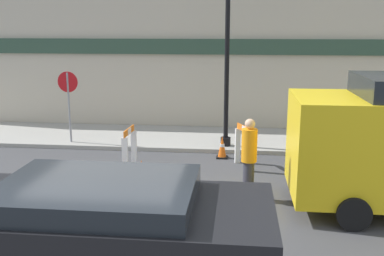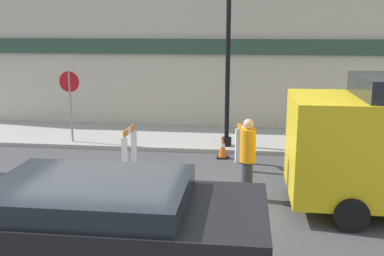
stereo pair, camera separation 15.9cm
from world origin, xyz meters
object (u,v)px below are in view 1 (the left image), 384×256
streetlamp_post (227,40)px  parked_car_1 (100,238)px  stop_sign (68,95)px  person_worker (249,156)px

streetlamp_post → parked_car_1: streetlamp_post is taller
stop_sign → streetlamp_post: bearing=-177.5°
stop_sign → parked_car_1: stop_sign is taller
person_worker → parked_car_1: (-1.87, -3.84, 0.03)m
stop_sign → person_worker: bearing=146.1°
streetlamp_post → stop_sign: streetlamp_post is taller
streetlamp_post → parked_car_1: bearing=-99.6°
stop_sign → person_worker: size_ratio=1.24×
streetlamp_post → person_worker: bearing=-81.1°
stop_sign → person_worker: 6.36m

